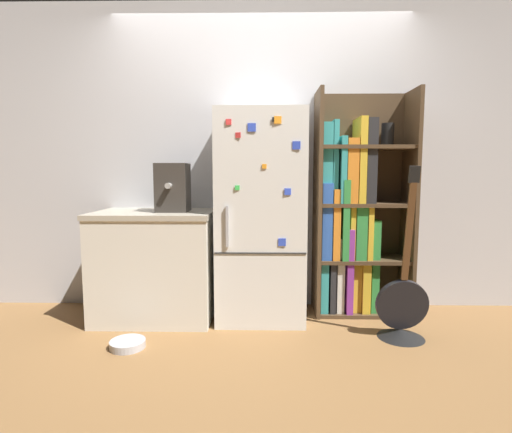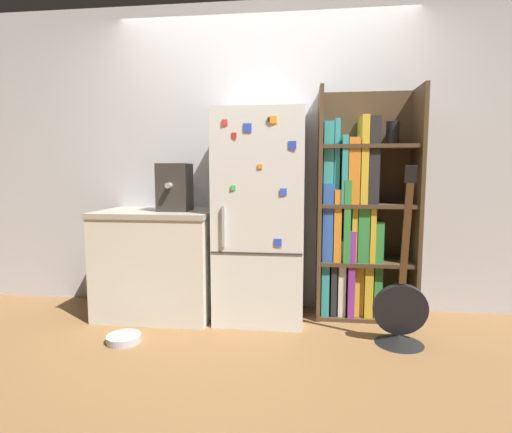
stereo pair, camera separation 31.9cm
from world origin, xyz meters
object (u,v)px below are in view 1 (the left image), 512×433
Objects in this scene: bookshelf at (352,216)px; refrigerator at (261,216)px; espresso_machine at (173,188)px; guitar at (402,314)px; pet_bowl at (128,343)px.

refrigerator is at bearing -170.09° from bookshelf.
espresso_machine reaches higher than guitar.
espresso_machine is 1.60× the size of pet_bowl.
guitar is 5.14× the size of pet_bowl.
bookshelf is 7.72× the size of pet_bowl.
guitar is (1.70, -0.39, -0.89)m from espresso_machine.
pet_bowl is at bearing -155.67° from bookshelf.
espresso_machine is at bearing -177.63° from refrigerator.
bookshelf is 1.98m from pet_bowl.
guitar is at bearing -12.83° from espresso_machine.
espresso_machine is at bearing -173.67° from bookshelf.
espresso_machine is 1.96m from guitar.
espresso_machine is 0.31× the size of guitar.
bookshelf is 1.50× the size of guitar.
guitar reaches higher than pet_bowl.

